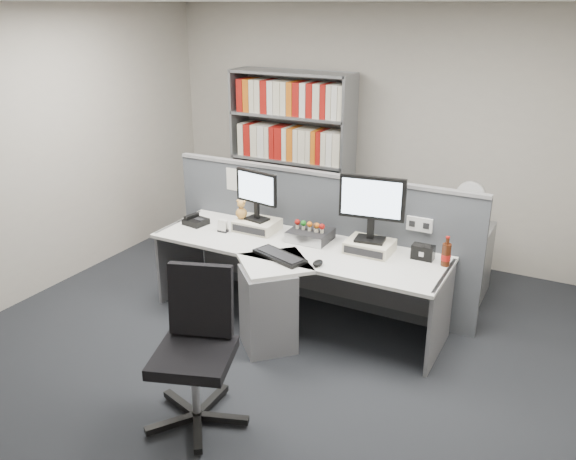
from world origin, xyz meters
The scene contains 21 objects.
ground centered at (0.00, 0.00, 0.00)m, with size 5.50×5.50×0.00m, color #27292E.
room_shell centered at (0.00, 0.00, 1.79)m, with size 5.04×5.54×2.72m.
partition centered at (0.00, 1.25, 0.65)m, with size 3.00×0.08×1.27m.
desk centered at (0.00, 0.60, 0.46)m, with size 2.60×1.20×0.72m.
monitor_riser_left centered at (-0.50, 0.98, 0.77)m, with size 0.38×0.31×0.10m.
monitor_riser_right centered at (0.60, 0.98, 0.77)m, with size 0.38×0.31×0.10m.
monitor_left centered at (-0.50, 0.98, 1.10)m, with size 0.45×0.18×0.46m.
monitor_right centered at (0.60, 0.98, 1.15)m, with size 0.55×0.20×0.56m.
desktop_pc centered at (0.04, 0.99, 0.77)m, with size 0.35×0.32×0.09m.
figurines centered at (0.06, 0.97, 0.87)m, with size 0.29×0.05×0.09m.
keyboard centered at (-0.01, 0.51, 0.74)m, with size 0.52×0.33×0.03m.
mouse centered at (0.34, 0.52, 0.74)m, with size 0.07×0.12×0.04m, color black.
desk_phone centered at (-1.09, 0.84, 0.75)m, with size 0.23×0.21×0.09m.
desk_calendar centered at (-0.75, 0.80, 0.77)m, with size 0.09×0.07×0.11m.
plush_toy centered at (-0.64, 0.94, 0.90)m, with size 0.10×0.10×0.18m.
speaker centered at (1.04, 1.04, 0.78)m, with size 0.18×0.10×0.12m, color black.
cola_bottle centered at (1.24, 1.00, 0.81)m, with size 0.08×0.08×0.25m.
shelving_unit centered at (-0.90, 2.44, 0.98)m, with size 1.41×0.40×2.00m.
filing_cabinet centered at (1.20, 1.99, 0.35)m, with size 0.45×0.61×0.70m.
desk_fan centered at (1.20, 1.99, 0.99)m, with size 0.27×0.16×0.46m.
office_chair centered at (0.02, -0.69, 0.56)m, with size 0.70×0.68×1.05m.
Camera 1 is at (2.15, -3.42, 2.68)m, focal length 37.02 mm.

